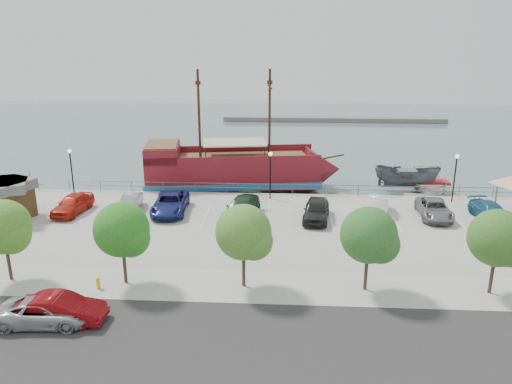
{
  "coord_description": "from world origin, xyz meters",
  "views": [
    {
      "loc": [
        1.26,
        -36.03,
        14.03
      ],
      "look_at": [
        -1.0,
        2.0,
        2.0
      ],
      "focal_mm": 35.0,
      "sensor_mm": 36.0,
      "label": 1
    }
  ],
  "objects": [
    {
      "name": "ground",
      "position": [
        0.0,
        0.0,
        -1.0
      ],
      "size": [
        160.0,
        160.0,
        0.0
      ],
      "primitive_type": "plane",
      "color": "#4C6461"
    },
    {
      "name": "street",
      "position": [
        0.0,
        -16.0,
        0.01
      ],
      "size": [
        100.0,
        8.0,
        0.04
      ],
      "primitive_type": "cube",
      "color": "#333030",
      "rests_on": "land_slab"
    },
    {
      "name": "sidewalk",
      "position": [
        0.0,
        -10.0,
        0.01
      ],
      "size": [
        100.0,
        4.0,
        0.05
      ],
      "primitive_type": "cube",
      "color": "#B6B1AA",
      "rests_on": "land_slab"
    },
    {
      "name": "seawall_railing",
      "position": [
        0.0,
        7.8,
        0.53
      ],
      "size": [
        50.0,
        0.06,
        1.0
      ],
      "color": "slate",
      "rests_on": "land_slab"
    },
    {
      "name": "far_shore",
      "position": [
        10.0,
        55.0,
        -0.6
      ],
      "size": [
        40.0,
        3.0,
        0.8
      ],
      "primitive_type": "cube",
      "color": "slate",
      "rests_on": "ground"
    },
    {
      "name": "pirate_ship",
      "position": [
        -2.52,
        12.12,
        1.09
      ],
      "size": [
        20.05,
        8.04,
        12.5
      ],
      "rotation": [
        0.0,
        0.0,
        0.14
      ],
      "color": "maroon",
      "rests_on": "ground"
    },
    {
      "name": "patrol_boat",
      "position": [
        13.43,
        12.56,
        0.22
      ],
      "size": [
        6.65,
        3.66,
        2.43
      ],
      "primitive_type": "imported",
      "rotation": [
        0.0,
        0.0,
        1.35
      ],
      "color": "#4F535A",
      "rests_on": "ground"
    },
    {
      "name": "speedboat",
      "position": [
        15.51,
        12.39,
        -0.28
      ],
      "size": [
        5.01,
        7.01,
        1.45
      ],
      "primitive_type": "imported",
      "rotation": [
        0.0,
        0.0,
        -0.0
      ],
      "color": "silver",
      "rests_on": "ground"
    },
    {
      "name": "dock_west",
      "position": [
        -13.08,
        9.2,
        -0.82
      ],
      "size": [
        6.43,
        2.52,
        0.36
      ],
      "primitive_type": "cube",
      "rotation": [
        0.0,
        0.0,
        0.12
      ],
      "color": "gray",
      "rests_on": "ground"
    },
    {
      "name": "dock_mid",
      "position": [
        8.72,
        9.2,
        -0.81
      ],
      "size": [
        7.06,
        3.5,
        0.39
      ],
      "primitive_type": "cube",
      "rotation": [
        0.0,
        0.0,
        -0.24
      ],
      "color": "slate",
      "rests_on": "ground"
    },
    {
      "name": "dock_east",
      "position": [
        16.42,
        9.2,
        -0.79
      ],
      "size": [
        7.71,
        3.11,
        0.43
      ],
      "primitive_type": "cube",
      "rotation": [
        0.0,
        0.0,
        -0.13
      ],
      "color": "gray",
      "rests_on": "ground"
    },
    {
      "name": "shed",
      "position": [
        -20.92,
        0.17,
        1.66
      ],
      "size": [
        5.01,
        5.01,
        3.13
      ],
      "rotation": [
        0.0,
        0.0,
        -0.42
      ],
      "color": "#50371E",
      "rests_on": "land_slab"
    },
    {
      "name": "street_van",
      "position": [
        -10.69,
        -14.48,
        0.67
      ],
      "size": [
        4.94,
        2.52,
        1.33
      ],
      "primitive_type": "imported",
      "rotation": [
        0.0,
        0.0,
        1.64
      ],
      "color": "#A4A7A9",
      "rests_on": "street"
    },
    {
      "name": "street_sedan",
      "position": [
        -9.95,
        -14.31,
        0.74
      ],
      "size": [
        4.5,
        1.61,
        1.48
      ],
      "primitive_type": "imported",
      "rotation": [
        0.0,
        0.0,
        1.56
      ],
      "color": "maroon",
      "rests_on": "street"
    },
    {
      "name": "fire_hydrant",
      "position": [
        -9.37,
        -10.8,
        0.39
      ],
      "size": [
        0.25,
        0.25,
        0.71
      ],
      "rotation": [
        0.0,
        0.0,
        -0.3
      ],
      "color": "yellow",
      "rests_on": "sidewalk"
    },
    {
      "name": "lamp_post_left",
      "position": [
        -18.0,
        6.5,
        2.94
      ],
      "size": [
        0.36,
        0.36,
        4.28
      ],
      "color": "black",
      "rests_on": "land_slab"
    },
    {
      "name": "lamp_post_mid",
      "position": [
        0.0,
        6.5,
        2.94
      ],
      "size": [
        0.36,
        0.36,
        4.28
      ],
      "color": "black",
      "rests_on": "land_slab"
    },
    {
      "name": "lamp_post_right",
      "position": [
        16.0,
        6.5,
        2.94
      ],
      "size": [
        0.36,
        0.36,
        4.28
      ],
      "color": "black",
      "rests_on": "land_slab"
    },
    {
      "name": "tree_b",
      "position": [
        -14.85,
        -10.07,
        3.3
      ],
      "size": [
        3.3,
        3.2,
        5.0
      ],
      "color": "#473321",
      "rests_on": "sidewalk"
    },
    {
      "name": "tree_c",
      "position": [
        -7.85,
        -10.07,
        3.3
      ],
      "size": [
        3.3,
        3.2,
        5.0
      ],
      "color": "#473321",
      "rests_on": "sidewalk"
    },
    {
      "name": "tree_d",
      "position": [
        -0.85,
        -10.07,
        3.3
      ],
      "size": [
        3.3,
        3.2,
        5.0
      ],
      "color": "#473321",
      "rests_on": "sidewalk"
    },
    {
      "name": "tree_e",
      "position": [
        6.15,
        -10.07,
        3.3
      ],
      "size": [
        3.3,
        3.2,
        5.0
      ],
      "color": "#473321",
      "rests_on": "sidewalk"
    },
    {
      "name": "tree_f",
      "position": [
        13.15,
        -10.07,
        3.3
      ],
      "size": [
        3.3,
        3.2,
        5.0
      ],
      "color": "#473321",
      "rests_on": "sidewalk"
    },
    {
      "name": "parked_car_a",
      "position": [
        -16.08,
        1.7,
        0.79
      ],
      "size": [
        2.44,
        4.85,
        1.58
      ],
      "primitive_type": "imported",
      "rotation": [
        0.0,
        0.0,
        -0.13
      ],
      "color": "red",
      "rests_on": "land_slab"
    },
    {
      "name": "parked_car_b",
      "position": [
        -11.53,
        2.63,
        0.67
      ],
      "size": [
        1.8,
        4.17,
        1.33
      ],
      "primitive_type": "imported",
      "rotation": [
        0.0,
        0.0,
        0.1
      ],
      "color": "#99A0A9",
      "rests_on": "land_slab"
    },
    {
      "name": "parked_car_c",
      "position": [
        -8.12,
        2.36,
        0.79
      ],
      "size": [
        2.95,
        5.82,
        1.58
      ],
      "primitive_type": "imported",
      "rotation": [
        0.0,
        0.0,
        0.06
      ],
      "color": "navy",
      "rests_on": "land_slab"
    },
    {
      "name": "parked_car_d",
      "position": [
        -2.15,
        1.49,
        0.77
      ],
      "size": [
        3.23,
        5.67,
        1.55
      ],
      "primitive_type": "imported",
      "rotation": [
        0.0,
        0.0,
        -0.21
      ],
      "color": "#1A4027",
      "rests_on": "land_slab"
    },
    {
      "name": "parked_car_e",
      "position": [
        3.82,
        1.32,
        0.82
      ],
      "size": [
        2.54,
        5.02,
        1.64
      ],
      "primitive_type": "imported",
      "rotation": [
        0.0,
        0.0,
        -0.13
      ],
      "color": "black",
      "rests_on": "land_slab"
    },
    {
      "name": "parked_car_f",
      "position": [
        8.9,
        2.79,
        0.73
      ],
      "size": [
        2.36,
        4.64,
        1.46
      ],
      "primitive_type": "imported",
      "rotation": [
        0.0,
        0.0,
        -0.19
      ],
      "color": "white",
      "rests_on": "land_slab"
    },
    {
      "name": "parked_car_g",
      "position": [
        13.31,
        2.46,
        0.7
      ],
      "size": [
        2.6,
        5.15,
        1.4
      ],
      "primitive_type": "imported",
      "rotation": [
        0.0,
        0.0,
        -0.06
      ],
      "color": "gray",
      "rests_on": "land_slab"
    },
    {
      "name": "parked_car_h",
      "position": [
        17.64,
        2.13,
        0.68
      ],
      "size": [
        2.72,
        4.92,
        1.35
      ],
      "primitive_type": "imported",
      "rotation": [
        0.0,
        0.0,
        0.19
      ],
      "color": "#225F82",
      "rests_on": "land_slab"
    }
  ]
}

